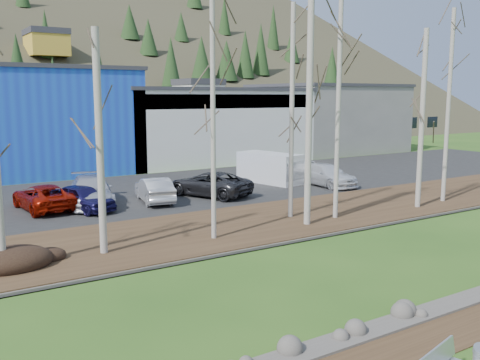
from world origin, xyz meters
TOP-DOWN VIEW (x-y plane):
  - dirt_strip at (0.00, 2.10)m, footprint 80.00×1.80m
  - near_bank_rocks at (0.00, 3.10)m, footprint 80.00×0.80m
  - river at (0.00, 7.20)m, footprint 80.00×8.00m
  - far_bank_rocks at (0.00, 11.30)m, footprint 80.00×0.80m
  - far_bank at (0.00, 14.50)m, footprint 80.00×7.00m
  - parking_lot at (0.00, 25.00)m, footprint 80.00×14.00m
  - building_white at (12.00, 38.98)m, footprint 18.36×12.24m
  - building_grey at (28.00, 39.00)m, footprint 14.28×12.24m
  - dirt_mound at (-9.43, 13.35)m, footprint 2.82×1.99m
  - birch_1 at (-6.12, 13.36)m, footprint 0.28×0.28m
  - birch_2 at (-1.52, 12.94)m, footprint 0.20×0.20m
  - birch_3 at (3.68, 14.38)m, footprint 0.23×0.23m
  - birch_4 at (5.42, 13.04)m, footprint 0.23×0.23m
  - birch_5 at (3.39, 12.75)m, footprint 0.30×0.30m
  - birch_6 at (10.95, 12.56)m, footprint 0.27×0.27m
  - birch_7 at (13.50, 12.87)m, footprint 0.23×0.23m
  - car_2 at (-6.21, 22.70)m, footprint 2.62×5.00m
  - car_3 at (-3.73, 22.54)m, footprint 3.42×5.79m
  - car_4 at (-4.56, 21.33)m, footprint 2.90×4.32m
  - car_5 at (-0.46, 21.48)m, footprint 2.28×4.46m
  - car_6 at (3.07, 21.45)m, footprint 4.29×5.78m
  - car_7 at (11.44, 20.50)m, footprint 2.03×4.95m
  - van_white at (9.13, 23.43)m, footprint 2.83×4.93m

SIDE VIEW (x-z plane):
  - near_bank_rocks at x=0.00m, z-range -0.25..0.25m
  - river at x=0.00m, z-range -0.45..0.45m
  - far_bank_rocks at x=0.00m, z-range -0.23..0.23m
  - dirt_strip at x=0.00m, z-range 0.00..0.03m
  - parking_lot at x=0.00m, z-range 0.00..0.14m
  - far_bank at x=0.00m, z-range 0.00..0.15m
  - dirt_mound at x=-9.43m, z-range 0.15..0.70m
  - car_2 at x=-6.21m, z-range 0.14..1.48m
  - car_4 at x=-4.56m, z-range 0.14..1.51m
  - car_5 at x=-0.46m, z-range 0.14..1.54m
  - car_7 at x=11.44m, z-range 0.14..1.57m
  - car_6 at x=3.07m, z-range 0.14..1.60m
  - car_3 at x=-3.73m, z-range 0.14..1.71m
  - van_white at x=9.13m, z-range 0.14..2.17m
  - building_white at x=12.00m, z-range 0.01..6.81m
  - building_grey at x=28.00m, z-range 0.01..7.31m
  - birch_1 at x=-6.12m, z-range 0.15..8.52m
  - birch_6 at x=10.95m, z-range 0.15..9.52m
  - birch_2 at x=-1.52m, z-range 0.15..10.09m
  - birch_5 at x=3.39m, z-range 0.15..10.29m
  - birch_3 at x=3.68m, z-range 0.15..10.40m
  - birch_4 at x=5.42m, z-range 0.15..10.68m
  - birch_7 at x=13.50m, z-range 0.15..10.78m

